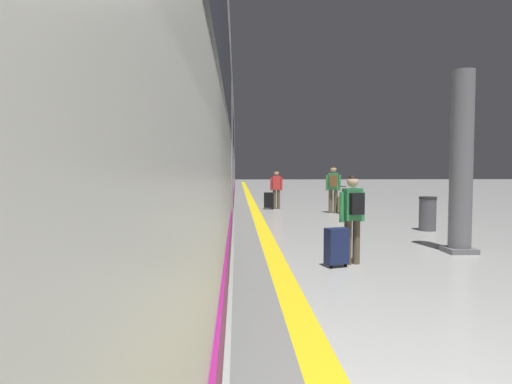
{
  "coord_description": "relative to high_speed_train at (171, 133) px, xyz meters",
  "views": [
    {
      "loc": [
        -1.48,
        -0.93,
        1.71
      ],
      "look_at": [
        -1.21,
        5.31,
        1.37
      ],
      "focal_mm": 32.2,
      "sensor_mm": 36.0,
      "label": 1
    }
  ],
  "objects": [
    {
      "name": "safety_line_strip",
      "position": [
        2.24,
        0.02,
        -2.5
      ],
      "size": [
        0.36,
        80.0,
        0.01
      ],
      "primitive_type": "cube",
      "color": "yellow",
      "rests_on": "ground"
    },
    {
      "name": "platform_pillar",
      "position": [
        5.97,
        -2.01,
        -0.77
      ],
      "size": [
        0.56,
        0.56,
        3.6
      ],
      "color": "slate",
      "rests_on": "ground"
    },
    {
      "name": "suitcase_far",
      "position": [
        5.41,
        5.67,
        -2.16
      ],
      "size": [
        0.4,
        0.27,
        1.01
      ],
      "color": "#596038",
      "rests_on": "ground"
    },
    {
      "name": "passenger_near",
      "position": [
        3.56,
        -3.02,
        -1.57
      ],
      "size": [
        0.48,
        0.36,
        1.57
      ],
      "color": "brown",
      "rests_on": "ground"
    },
    {
      "name": "high_speed_train",
      "position": [
        0.0,
        0.0,
        0.0
      ],
      "size": [
        2.94,
        26.68,
        4.97
      ],
      "color": "#38383D",
      "rests_on": "ground"
    },
    {
      "name": "tactile_edge_band",
      "position": [
        1.85,
        0.02,
        -2.5
      ],
      "size": [
        0.76,
        80.0,
        0.01
      ],
      "primitive_type": "cube",
      "color": "slate",
      "rests_on": "ground"
    },
    {
      "name": "waste_bin",
      "position": [
        6.63,
        1.1,
        -2.04
      ],
      "size": [
        0.46,
        0.46,
        0.91
      ],
      "color": "#4C4C51",
      "rests_on": "ground"
    },
    {
      "name": "suitcase_near",
      "position": [
        3.23,
        -3.21,
        -2.14
      ],
      "size": [
        0.43,
        0.34,
        0.67
      ],
      "color": "#19234C",
      "rests_on": "ground"
    },
    {
      "name": "suitcase_mid",
      "position": [
        2.82,
        7.43,
        -2.14
      ],
      "size": [
        0.4,
        0.27,
        0.67
      ],
      "color": "black",
      "rests_on": "ground"
    },
    {
      "name": "passenger_mid",
      "position": [
        3.14,
        7.57,
        -1.58
      ],
      "size": [
        0.49,
        0.2,
        1.58
      ],
      "color": "brown",
      "rests_on": "ground"
    },
    {
      "name": "passenger_far",
      "position": [
        5.09,
        5.81,
        -1.46
      ],
      "size": [
        0.54,
        0.38,
        1.75
      ],
      "color": "brown",
      "rests_on": "ground"
    }
  ]
}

